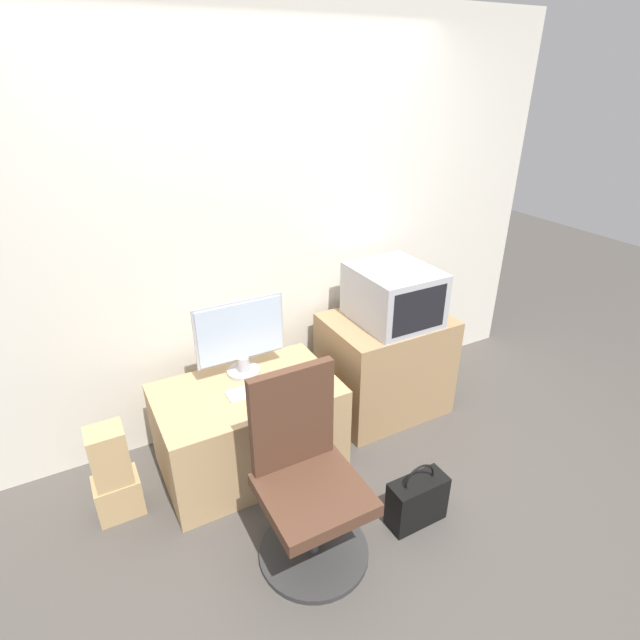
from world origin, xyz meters
TOP-DOWN VIEW (x-y plane):
  - ground_plane at (0.00, 0.00)m, footprint 12.00×12.00m
  - wall_back at (0.00, 1.32)m, footprint 4.40×0.05m
  - desk at (-0.33, 0.82)m, footprint 1.05×0.65m
  - side_stand at (0.73, 0.92)m, footprint 0.81×0.61m
  - main_monitor at (-0.28, 0.98)m, footprint 0.54×0.20m
  - keyboard at (-0.29, 0.77)m, footprint 0.33×0.11m
  - mouse at (-0.07, 0.74)m, footprint 0.06×0.04m
  - crt_tv at (0.74, 0.89)m, footprint 0.48×0.55m
  - office_chair at (-0.29, 0.11)m, footprint 0.56×0.56m
  - cardboard_box_lower at (-1.11, 0.80)m, footprint 0.24×0.18m
  - cardboard_box_upper at (-1.11, 0.80)m, footprint 0.19×0.17m
  - handbag at (0.29, -0.03)m, footprint 0.32×0.14m

SIDE VIEW (x-z plane):
  - ground_plane at x=0.00m, z-range 0.00..0.00m
  - cardboard_box_lower at x=-1.11m, z-range 0.00..0.23m
  - handbag at x=0.29m, z-range -0.05..0.34m
  - desk at x=-0.33m, z-range 0.00..0.56m
  - side_stand at x=0.73m, z-range 0.00..0.72m
  - cardboard_box_upper at x=-1.11m, z-range 0.23..0.57m
  - office_chair at x=-0.29m, z-range -0.09..0.90m
  - keyboard at x=-0.29m, z-range 0.56..0.58m
  - mouse at x=-0.07m, z-range 0.56..0.59m
  - main_monitor at x=-0.28m, z-range 0.57..1.05m
  - crt_tv at x=0.74m, z-range 0.72..1.08m
  - wall_back at x=0.00m, z-range 0.00..2.60m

